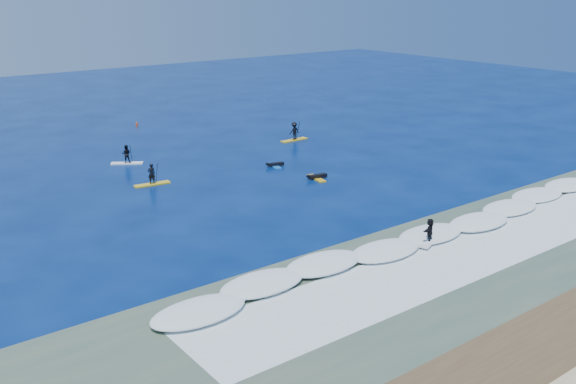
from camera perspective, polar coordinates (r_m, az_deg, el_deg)
ground at (r=45.74m, az=2.19°, el=-0.55°), size 160.00×160.00×0.00m
shallow_water at (r=36.77m, az=16.24°, el=-6.04°), size 90.00×13.00×0.01m
breaking_wave at (r=39.04m, az=11.57°, el=-4.25°), size 40.00×6.00×0.30m
whitewater at (r=37.31m, az=15.02°, el=-5.58°), size 34.00×5.00×0.02m
sup_paddler_left at (r=49.68m, az=-12.02°, el=1.29°), size 2.81×1.03×1.92m
sup_paddler_center at (r=56.08m, az=-14.16°, el=3.14°), size 2.61×2.01×1.88m
sup_paddler_right at (r=62.70m, az=0.56°, el=5.33°), size 3.00×0.86×2.09m
prone_paddler_near at (r=50.27m, az=2.55°, el=1.35°), size 1.78×2.30×0.47m
prone_paddler_far at (r=53.68m, az=-1.18°, el=2.42°), size 1.59×2.09×0.42m
wave_surfer at (r=38.23m, az=12.48°, el=-3.45°), size 2.11×1.32×1.49m
marker_buoy at (r=70.97m, az=-13.30°, el=5.88°), size 0.24×0.24×0.57m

